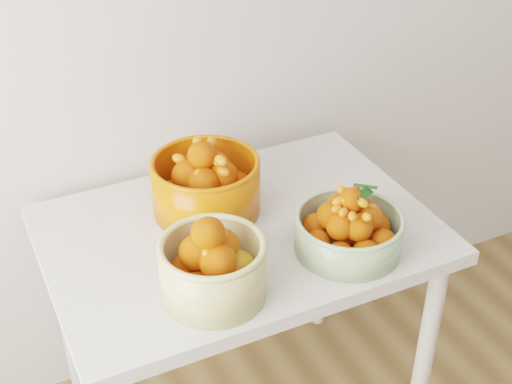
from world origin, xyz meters
TOP-DOWN VIEW (x-y plane):
  - table at (-0.21, 1.60)m, footprint 1.00×0.70m
  - bowl_cream at (-0.37, 1.39)m, footprint 0.27×0.27m
  - bowl_green at (-0.01, 1.40)m, footprint 0.33×0.33m
  - bowl_orange at (-0.26, 1.71)m, footprint 0.33×0.33m

SIDE VIEW (x-z plane):
  - table at x=-0.21m, z-range 0.28..1.03m
  - bowl_green at x=-0.01m, z-range 0.72..0.90m
  - bowl_cream at x=-0.37m, z-range 0.72..0.94m
  - bowl_orange at x=-0.26m, z-range 0.73..0.94m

